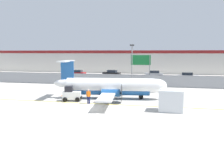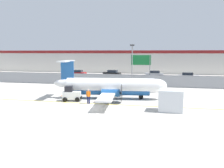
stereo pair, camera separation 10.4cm
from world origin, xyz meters
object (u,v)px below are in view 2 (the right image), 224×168
object	(u,v)px
parked_car_1	(112,73)
highway_sign	(141,63)
parked_car_2	(154,74)
parked_car_3	(188,76)
cargo_container	(171,101)
parked_car_0	(77,73)
apron_light_pole	(132,62)
baggage_tug	(71,94)
commuter_airplane	(112,86)
traffic_cone_near_right	(88,94)
ground_crew_worker	(88,96)
traffic_cone_near_left	(63,94)

from	to	relation	value
parked_car_1	highway_sign	xyz separation A→B (m)	(8.50, -13.89, 3.24)
parked_car_2	parked_car_3	xyz separation A→B (m)	(7.38, -3.92, 0.00)
cargo_container	parked_car_0	world-z (taller)	cargo_container
cargo_container	parked_car_2	size ratio (longest dim) A/B	0.57
cargo_container	apron_light_pole	distance (m)	17.19
baggage_tug	parked_car_3	xyz separation A→B (m)	(15.78, 26.88, 0.04)
parked_car_1	cargo_container	bearing A→B (deg)	118.40
parked_car_1	commuter_airplane	bearing A→B (deg)	108.87
traffic_cone_near_right	parked_car_2	size ratio (longest dim) A/B	0.15
cargo_container	apron_light_pole	size ratio (longest dim) A/B	0.34
parked_car_1	apron_light_pole	xyz separation A→B (m)	(7.44, -17.71, 3.41)
baggage_tug	parked_car_2	bearing A→B (deg)	61.51
ground_crew_worker	parked_car_2	world-z (taller)	same
ground_crew_worker	parked_car_1	bearing A→B (deg)	-165.28
ground_crew_worker	cargo_container	bearing A→B (deg)	86.56
parked_car_2	apron_light_pole	distance (m)	18.44
traffic_cone_near_left	parked_car_3	bearing A→B (deg)	52.53
commuter_airplane	parked_car_0	distance (m)	30.25
traffic_cone_near_left	traffic_cone_near_right	distance (m)	3.55
parked_car_3	cargo_container	bearing A→B (deg)	-95.33
ground_crew_worker	apron_light_pole	size ratio (longest dim) A/B	0.23
parked_car_2	parked_car_3	world-z (taller)	same
cargo_container	traffic_cone_near_left	world-z (taller)	cargo_container
parked_car_0	apron_light_pole	world-z (taller)	apron_light_pole
cargo_container	baggage_tug	bearing A→B (deg)	169.29
ground_crew_worker	parked_car_0	distance (m)	32.64
apron_light_pole	traffic_cone_near_left	bearing A→B (deg)	-129.72
ground_crew_worker	commuter_airplane	bearing A→B (deg)	157.76
commuter_airplane	ground_crew_worker	xyz separation A→B (m)	(-2.04, -3.66, -0.65)
parked_car_3	apron_light_pole	bearing A→B (deg)	-123.82
commuter_airplane	ground_crew_worker	size ratio (longest dim) A/B	9.45
parked_car_0	traffic_cone_near_right	bearing A→B (deg)	116.19
parked_car_0	apron_light_pole	bearing A→B (deg)	137.04
highway_sign	parked_car_3	bearing A→B (deg)	48.42
traffic_cone_near_right	parked_car_3	bearing A→B (deg)	57.76
baggage_tug	traffic_cone_near_left	size ratio (longest dim) A/B	3.94
commuter_airplane	apron_light_pole	size ratio (longest dim) A/B	2.21
baggage_tug	parked_car_0	world-z (taller)	baggage_tug
traffic_cone_near_right	apron_light_pole	bearing A→B (deg)	63.64
baggage_tug	ground_crew_worker	xyz separation A→B (m)	(2.57, -1.07, 0.10)
commuter_airplane	highway_sign	bearing A→B (deg)	74.05
traffic_cone_near_left	traffic_cone_near_right	size ratio (longest dim) A/B	1.00
cargo_container	highway_sign	size ratio (longest dim) A/B	0.45
parked_car_1	apron_light_pole	bearing A→B (deg)	118.83
parked_car_0	highway_sign	size ratio (longest dim) A/B	0.78
parked_car_1	highway_sign	world-z (taller)	highway_sign
commuter_airplane	traffic_cone_near_right	size ratio (longest dim) A/B	25.11
baggage_tug	cargo_container	bearing A→B (deg)	-26.37
parked_car_1	traffic_cone_near_right	bearing A→B (deg)	101.89
parked_car_3	apron_light_pole	distance (m)	17.59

